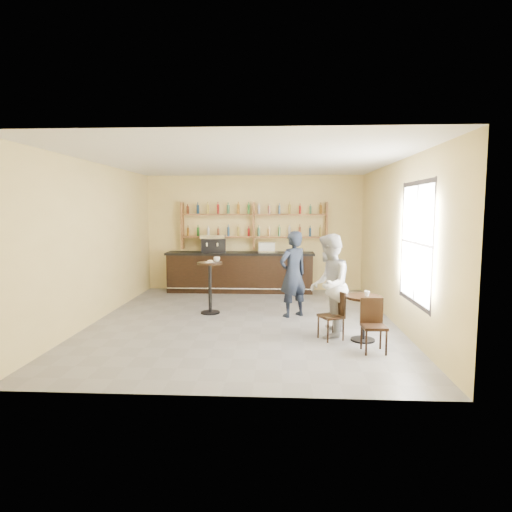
{
  "coord_description": "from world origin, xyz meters",
  "views": [
    {
      "loc": [
        0.69,
        -8.46,
        2.27
      ],
      "look_at": [
        0.2,
        0.8,
        1.25
      ],
      "focal_mm": 30.0,
      "sensor_mm": 36.0,
      "label": 1
    }
  ],
  "objects_px": {
    "chair_west": "(331,316)",
    "patron_second": "(329,285)",
    "pastry_case": "(267,247)",
    "man_main": "(293,274)",
    "cafe_table": "(363,318)",
    "pedestal_table": "(210,288)",
    "chair_south": "(374,326)",
    "bar_counter": "(240,272)",
    "espresso_machine": "(213,244)"
  },
  "relations": [
    {
      "from": "cafe_table",
      "to": "patron_second",
      "type": "bearing_deg",
      "value": 155.12
    },
    {
      "from": "pastry_case",
      "to": "chair_west",
      "type": "distance_m",
      "value": 4.52
    },
    {
      "from": "pastry_case",
      "to": "patron_second",
      "type": "height_order",
      "value": "patron_second"
    },
    {
      "from": "pedestal_table",
      "to": "patron_second",
      "type": "height_order",
      "value": "patron_second"
    },
    {
      "from": "chair_west",
      "to": "espresso_machine",
      "type": "bearing_deg",
      "value": -173.76
    },
    {
      "from": "cafe_table",
      "to": "patron_second",
      "type": "distance_m",
      "value": 0.82
    },
    {
      "from": "bar_counter",
      "to": "chair_south",
      "type": "height_order",
      "value": "bar_counter"
    },
    {
      "from": "chair_west",
      "to": "cafe_table",
      "type": "bearing_deg",
      "value": 58.66
    },
    {
      "from": "chair_west",
      "to": "chair_south",
      "type": "relative_size",
      "value": 1.0
    },
    {
      "from": "pedestal_table",
      "to": "man_main",
      "type": "xyz_separation_m",
      "value": [
        1.79,
        -0.18,
        0.35
      ]
    },
    {
      "from": "man_main",
      "to": "chair_west",
      "type": "bearing_deg",
      "value": 76.85
    },
    {
      "from": "pastry_case",
      "to": "pedestal_table",
      "type": "distance_m",
      "value": 2.84
    },
    {
      "from": "pastry_case",
      "to": "patron_second",
      "type": "bearing_deg",
      "value": -78.14
    },
    {
      "from": "man_main",
      "to": "chair_south",
      "type": "height_order",
      "value": "man_main"
    },
    {
      "from": "espresso_machine",
      "to": "pastry_case",
      "type": "distance_m",
      "value": 1.47
    },
    {
      "from": "bar_counter",
      "to": "chair_west",
      "type": "height_order",
      "value": "bar_counter"
    },
    {
      "from": "espresso_machine",
      "to": "patron_second",
      "type": "distance_m",
      "value": 4.88
    },
    {
      "from": "pastry_case",
      "to": "chair_west",
      "type": "height_order",
      "value": "pastry_case"
    },
    {
      "from": "pastry_case",
      "to": "pedestal_table",
      "type": "bearing_deg",
      "value": -119.82
    },
    {
      "from": "pedestal_table",
      "to": "chair_west",
      "type": "xyz_separation_m",
      "value": [
        2.4,
        -1.77,
        -0.14
      ]
    },
    {
      "from": "man_main",
      "to": "patron_second",
      "type": "xyz_separation_m",
      "value": [
        0.59,
        -1.37,
        0.01
      ]
    },
    {
      "from": "cafe_table",
      "to": "chair_west",
      "type": "xyz_separation_m",
      "value": [
        -0.55,
        0.05,
        0.03
      ]
    },
    {
      "from": "espresso_machine",
      "to": "chair_west",
      "type": "bearing_deg",
      "value": -67.1
    },
    {
      "from": "espresso_machine",
      "to": "cafe_table",
      "type": "bearing_deg",
      "value": -62.46
    },
    {
      "from": "man_main",
      "to": "pastry_case",
      "type": "bearing_deg",
      "value": -111.04
    },
    {
      "from": "chair_south",
      "to": "chair_west",
      "type": "bearing_deg",
      "value": 129.67
    },
    {
      "from": "bar_counter",
      "to": "pastry_case",
      "type": "distance_m",
      "value": 1.0
    },
    {
      "from": "espresso_machine",
      "to": "chair_west",
      "type": "height_order",
      "value": "espresso_machine"
    },
    {
      "from": "cafe_table",
      "to": "bar_counter",
      "type": "bearing_deg",
      "value": 120.29
    },
    {
      "from": "pastry_case",
      "to": "man_main",
      "type": "xyz_separation_m",
      "value": [
        0.63,
        -2.68,
        -0.32
      ]
    },
    {
      "from": "pastry_case",
      "to": "man_main",
      "type": "distance_m",
      "value": 2.77
    },
    {
      "from": "chair_west",
      "to": "patron_second",
      "type": "xyz_separation_m",
      "value": [
        -0.02,
        0.22,
        0.5
      ]
    },
    {
      "from": "bar_counter",
      "to": "pastry_case",
      "type": "bearing_deg",
      "value": 0.0
    },
    {
      "from": "pedestal_table",
      "to": "patron_second",
      "type": "bearing_deg",
      "value": -33.06
    },
    {
      "from": "pedestal_table",
      "to": "chair_south",
      "type": "distance_m",
      "value": 3.86
    },
    {
      "from": "pastry_case",
      "to": "chair_south",
      "type": "relative_size",
      "value": 0.54
    },
    {
      "from": "chair_west",
      "to": "patron_second",
      "type": "distance_m",
      "value": 0.54
    },
    {
      "from": "espresso_machine",
      "to": "cafe_table",
      "type": "xyz_separation_m",
      "value": [
        3.26,
        -4.32,
        -0.94
      ]
    },
    {
      "from": "bar_counter",
      "to": "man_main",
      "type": "distance_m",
      "value": 3.03
    },
    {
      "from": "pedestal_table",
      "to": "chair_west",
      "type": "height_order",
      "value": "pedestal_table"
    },
    {
      "from": "chair_west",
      "to": "man_main",
      "type": "bearing_deg",
      "value": 174.9
    },
    {
      "from": "man_main",
      "to": "chair_west",
      "type": "distance_m",
      "value": 1.77
    },
    {
      "from": "espresso_machine",
      "to": "man_main",
      "type": "height_order",
      "value": "man_main"
    },
    {
      "from": "chair_south",
      "to": "patron_second",
      "type": "xyz_separation_m",
      "value": [
        -0.62,
        0.87,
        0.49
      ]
    },
    {
      "from": "cafe_table",
      "to": "patron_second",
      "type": "height_order",
      "value": "patron_second"
    },
    {
      "from": "cafe_table",
      "to": "man_main",
      "type": "bearing_deg",
      "value": 125.34
    },
    {
      "from": "espresso_machine",
      "to": "chair_south",
      "type": "distance_m",
      "value": 6.0
    },
    {
      "from": "pedestal_table",
      "to": "cafe_table",
      "type": "distance_m",
      "value": 3.47
    },
    {
      "from": "cafe_table",
      "to": "patron_second",
      "type": "relative_size",
      "value": 0.43
    },
    {
      "from": "bar_counter",
      "to": "man_main",
      "type": "relative_size",
      "value": 2.22
    }
  ]
}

